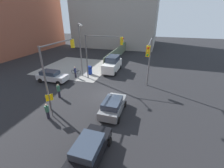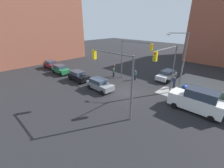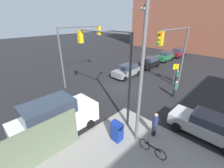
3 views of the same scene
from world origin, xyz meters
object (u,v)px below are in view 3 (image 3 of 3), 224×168
object	(u,v)px
coupe_green	(165,56)
coupe_silver	(208,125)
traffic_signal_ne_corner	(107,58)
van_white_delivery	(55,119)
sedan_black	(149,62)
pedestrian_waiting	(155,124)
street_lamp_corner	(141,68)
traffic_signal_se_corner	(78,44)
coupe_gray	(127,70)
bicycle_leaning_on_fence	(152,149)
mailbox_blue	(117,130)
traffic_signal_nw_corner	(176,49)
pedestrian_walking_north	(177,76)
coupe_maroon	(178,52)
pedestrian_crossing	(175,89)

from	to	relation	value
coupe_green	coupe_silver	distance (m)	19.54
traffic_signal_ne_corner	van_white_delivery	world-z (taller)	traffic_signal_ne_corner
sedan_black	pedestrian_waiting	xyz separation A→B (m)	(12.84, 8.30, 0.07)
street_lamp_corner	traffic_signal_ne_corner	bearing A→B (deg)	-97.16
traffic_signal_se_corner	coupe_gray	size ratio (longest dim) A/B	1.56
traffic_signal_se_corner	bicycle_leaning_on_fence	distance (m)	12.88
traffic_signal_se_corner	mailbox_blue	xyz separation A→B (m)	(3.85, 9.50, -3.88)
traffic_signal_nw_corner	coupe_silver	xyz separation A→B (m)	(4.07, 4.50, -3.81)
traffic_signal_nw_corner	coupe_silver	size ratio (longest dim) A/B	1.46
van_white_delivery	pedestrian_walking_north	xyz separation A→B (m)	(-14.44, 2.00, -0.46)
coupe_silver	pedestrian_walking_north	xyz separation A→B (m)	(-7.61, -5.20, -0.03)
street_lamp_corner	coupe_maroon	xyz separation A→B (m)	(-24.11, -7.18, -3.86)
traffic_signal_nw_corner	mailbox_blue	distance (m)	9.33
mailbox_blue	pedestrian_waiting	xyz separation A→B (m)	(-2.00, 1.50, 0.15)
traffic_signal_ne_corner	street_lamp_corner	bearing A→B (deg)	82.84
traffic_signal_se_corner	street_lamp_corner	bearing A→B (deg)	75.77
coupe_gray	bicycle_leaning_on_fence	distance (m)	12.61
pedestrian_waiting	traffic_signal_nw_corner	bearing A→B (deg)	130.09
coupe_green	bicycle_leaning_on_fence	world-z (taller)	coupe_green
bicycle_leaning_on_fence	traffic_signal_se_corner	bearing A→B (deg)	-105.54
traffic_signal_nw_corner	coupe_silver	distance (m)	7.16
pedestrian_walking_north	mailbox_blue	bearing A→B (deg)	-178.15
coupe_silver	coupe_maroon	bearing A→B (deg)	-153.23
traffic_signal_nw_corner	pedestrian_walking_north	distance (m)	5.26
coupe_silver	coupe_maroon	size ratio (longest dim) A/B	1.07
coupe_silver	coupe_gray	distance (m)	11.91
van_white_delivery	pedestrian_waiting	world-z (taller)	van_white_delivery
sedan_black	pedestrian_crossing	bearing A→B (deg)	46.50
sedan_black	pedestrian_crossing	xyz separation A→B (m)	(6.64, 7.00, 0.06)
mailbox_blue	street_lamp_corner	bearing A→B (deg)	155.90
traffic_signal_nw_corner	street_lamp_corner	size ratio (longest dim) A/B	0.81
traffic_signal_nw_corner	pedestrian_crossing	xyz separation A→B (m)	(0.26, 0.70, -3.75)
pedestrian_waiting	traffic_signal_se_corner	bearing A→B (deg)	-166.67
mailbox_blue	bicycle_leaning_on_fence	world-z (taller)	mailbox_blue
mailbox_blue	pedestrian_walking_north	size ratio (longest dim) A/B	0.90
coupe_maroon	pedestrian_walking_north	distance (m)	14.45
traffic_signal_se_corner	coupe_maroon	xyz separation A→B (m)	(-21.55, 2.90, -3.80)
coupe_maroon	pedestrian_waiting	bearing A→B (deg)	19.09
van_white_delivery	traffic_signal_ne_corner	bearing A→B (deg)	172.15
traffic_signal_se_corner	coupe_silver	size ratio (longest dim) A/B	1.46
traffic_signal_ne_corner	coupe_green	xyz separation A→B (m)	(-18.85, -4.37, -3.79)
coupe_maroon	pedestrian_waiting	world-z (taller)	pedestrian_waiting
street_lamp_corner	bicycle_leaning_on_fence	size ratio (longest dim) A/B	4.57
bicycle_leaning_on_fence	street_lamp_corner	bearing A→B (deg)	-113.32
mailbox_blue	pedestrian_crossing	xyz separation A→B (m)	(-8.20, 0.20, 0.14)
pedestrian_crossing	bicycle_leaning_on_fence	xyz separation A→B (m)	(7.60, 2.00, -0.56)
traffic_signal_se_corner	coupe_silver	world-z (taller)	traffic_signal_se_corner
traffic_signal_nw_corner	pedestrian_walking_north	xyz separation A→B (m)	(-3.54, -0.70, -3.83)
traffic_signal_se_corner	pedestrian_waiting	distance (m)	11.76
coupe_gray	traffic_signal_ne_corner	bearing A→B (deg)	28.46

